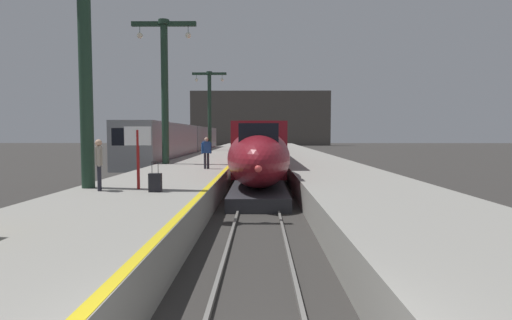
{
  "coord_description": "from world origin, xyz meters",
  "views": [
    {
      "loc": [
        0.08,
        -3.52,
        2.91
      ],
      "look_at": [
        -0.12,
        13.96,
        1.8
      ],
      "focal_mm": 28.59,
      "sensor_mm": 36.0,
      "label": 1
    }
  ],
  "objects_px": {
    "departure_info_board": "(138,145)",
    "passenger_mid_platform": "(206,150)",
    "station_column_distant": "(210,103)",
    "highspeed_train_main": "(260,143)",
    "station_column_far": "(165,78)",
    "rolling_suitcase": "(155,182)",
    "regional_train_adjacent": "(184,141)",
    "passenger_near_edge": "(99,161)",
    "station_column_mid": "(84,13)"
  },
  "relations": [
    {
      "from": "station_column_far",
      "to": "regional_train_adjacent",
      "type": "bearing_deg",
      "value": 96.99
    },
    {
      "from": "station_column_mid",
      "to": "passenger_mid_platform",
      "type": "relative_size",
      "value": 5.92
    },
    {
      "from": "station_column_far",
      "to": "passenger_mid_platform",
      "type": "height_order",
      "value": "station_column_far"
    },
    {
      "from": "regional_train_adjacent",
      "to": "station_column_mid",
      "type": "distance_m",
      "value": 29.98
    },
    {
      "from": "passenger_near_edge",
      "to": "departure_info_board",
      "type": "xyz_separation_m",
      "value": [
        1.16,
        0.44,
        0.52
      ]
    },
    {
      "from": "departure_info_board",
      "to": "station_column_distant",
      "type": "bearing_deg",
      "value": 93.07
    },
    {
      "from": "rolling_suitcase",
      "to": "departure_info_board",
      "type": "xyz_separation_m",
      "value": [
        -0.75,
        0.69,
        1.2
      ]
    },
    {
      "from": "highspeed_train_main",
      "to": "station_column_far",
      "type": "distance_m",
      "value": 18.59
    },
    {
      "from": "station_column_far",
      "to": "rolling_suitcase",
      "type": "xyz_separation_m",
      "value": [
        2.58,
        -12.51,
        -5.07
      ]
    },
    {
      "from": "station_column_distant",
      "to": "passenger_mid_platform",
      "type": "distance_m",
      "value": 26.59
    },
    {
      "from": "station_column_far",
      "to": "rolling_suitcase",
      "type": "distance_m",
      "value": 13.75
    },
    {
      "from": "highspeed_train_main",
      "to": "rolling_suitcase",
      "type": "bearing_deg",
      "value": -96.4
    },
    {
      "from": "passenger_mid_platform",
      "to": "regional_train_adjacent",
      "type": "bearing_deg",
      "value": 103.67
    },
    {
      "from": "regional_train_adjacent",
      "to": "departure_info_board",
      "type": "bearing_deg",
      "value": -82.29
    },
    {
      "from": "station_column_distant",
      "to": "departure_info_board",
      "type": "xyz_separation_m",
      "value": [
        1.83,
        -34.13,
        -3.99
      ]
    },
    {
      "from": "station_column_mid",
      "to": "passenger_near_edge",
      "type": "relative_size",
      "value": 5.92
    },
    {
      "from": "highspeed_train_main",
      "to": "station_column_far",
      "type": "height_order",
      "value": "station_column_far"
    },
    {
      "from": "regional_train_adjacent",
      "to": "station_column_distant",
      "type": "xyz_separation_m",
      "value": [
        2.2,
        4.35,
        4.42
      ]
    },
    {
      "from": "rolling_suitcase",
      "to": "station_column_distant",
      "type": "bearing_deg",
      "value": 94.24
    },
    {
      "from": "highspeed_train_main",
      "to": "passenger_mid_platform",
      "type": "relative_size",
      "value": 34.06
    },
    {
      "from": "station_column_distant",
      "to": "passenger_near_edge",
      "type": "height_order",
      "value": "station_column_distant"
    },
    {
      "from": "regional_train_adjacent",
      "to": "passenger_near_edge",
      "type": "distance_m",
      "value": 30.35
    },
    {
      "from": "station_column_mid",
      "to": "station_column_distant",
      "type": "xyz_separation_m",
      "value": [
        0.0,
        33.84,
        -0.46
      ]
    },
    {
      "from": "passenger_mid_platform",
      "to": "departure_info_board",
      "type": "height_order",
      "value": "departure_info_board"
    },
    {
      "from": "rolling_suitcase",
      "to": "departure_info_board",
      "type": "height_order",
      "value": "departure_info_board"
    },
    {
      "from": "highspeed_train_main",
      "to": "regional_train_adjacent",
      "type": "bearing_deg",
      "value": 173.64
    },
    {
      "from": "regional_train_adjacent",
      "to": "rolling_suitcase",
      "type": "distance_m",
      "value": 30.85
    },
    {
      "from": "station_column_mid",
      "to": "passenger_near_edge",
      "type": "distance_m",
      "value": 5.07
    },
    {
      "from": "departure_info_board",
      "to": "passenger_mid_platform",
      "type": "bearing_deg",
      "value": 81.3
    },
    {
      "from": "station_column_distant",
      "to": "passenger_near_edge",
      "type": "bearing_deg",
      "value": -88.88
    },
    {
      "from": "highspeed_train_main",
      "to": "rolling_suitcase",
      "type": "relative_size",
      "value": 58.62
    },
    {
      "from": "regional_train_adjacent",
      "to": "rolling_suitcase",
      "type": "relative_size",
      "value": 37.27
    },
    {
      "from": "station_column_distant",
      "to": "highspeed_train_main",
      "type": "bearing_deg",
      "value": -41.69
    },
    {
      "from": "regional_train_adjacent",
      "to": "passenger_mid_platform",
      "type": "distance_m",
      "value": 22.3
    },
    {
      "from": "regional_train_adjacent",
      "to": "station_column_mid",
      "type": "xyz_separation_m",
      "value": [
        2.2,
        -29.49,
        4.88
      ]
    },
    {
      "from": "highspeed_train_main",
      "to": "passenger_mid_platform",
      "type": "xyz_separation_m",
      "value": [
        -2.83,
        -20.77,
        0.09
      ]
    },
    {
      "from": "station_column_distant",
      "to": "passenger_mid_platform",
      "type": "height_order",
      "value": "station_column_distant"
    },
    {
      "from": "highspeed_train_main",
      "to": "departure_info_board",
      "type": "relative_size",
      "value": 27.15
    },
    {
      "from": "station_column_distant",
      "to": "rolling_suitcase",
      "type": "xyz_separation_m",
      "value": [
        2.58,
        -34.81,
        -5.2
      ]
    },
    {
      "from": "station_column_far",
      "to": "passenger_near_edge",
      "type": "distance_m",
      "value": 13.05
    },
    {
      "from": "highspeed_train_main",
      "to": "departure_info_board",
      "type": "distance_m",
      "value": 29.16
    },
    {
      "from": "station_column_distant",
      "to": "rolling_suitcase",
      "type": "height_order",
      "value": "station_column_distant"
    },
    {
      "from": "station_column_distant",
      "to": "departure_info_board",
      "type": "relative_size",
      "value": 4.31
    },
    {
      "from": "passenger_mid_platform",
      "to": "rolling_suitcase",
      "type": "bearing_deg",
      "value": -93.19
    },
    {
      "from": "passenger_near_edge",
      "to": "departure_info_board",
      "type": "relative_size",
      "value": 0.8
    },
    {
      "from": "passenger_near_edge",
      "to": "station_column_far",
      "type": "bearing_deg",
      "value": 93.15
    },
    {
      "from": "highspeed_train_main",
      "to": "regional_train_adjacent",
      "type": "relative_size",
      "value": 1.57
    },
    {
      "from": "passenger_mid_platform",
      "to": "rolling_suitcase",
      "type": "relative_size",
      "value": 1.72
    },
    {
      "from": "highspeed_train_main",
      "to": "regional_train_adjacent",
      "type": "xyz_separation_m",
      "value": [
        -8.1,
        0.9,
        0.18
      ]
    },
    {
      "from": "rolling_suitcase",
      "to": "station_column_mid",
      "type": "bearing_deg",
      "value": 159.41
    }
  ]
}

